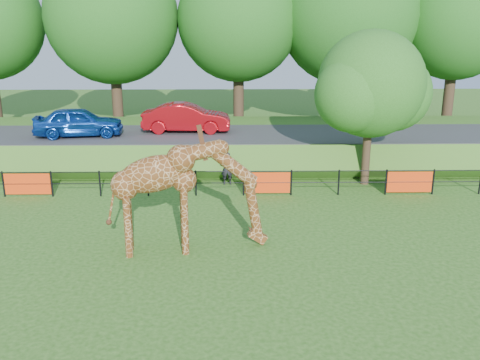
{
  "coord_description": "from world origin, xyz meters",
  "views": [
    {
      "loc": [
        1.47,
        -13.4,
        7.03
      ],
      "look_at": [
        1.77,
        3.53,
        2.0
      ],
      "focal_mm": 40.0,
      "sensor_mm": 36.0,
      "label": 1
    }
  ],
  "objects": [
    {
      "name": "car_blue",
      "position": [
        -6.23,
        13.48,
        2.16
      ],
      "size": [
        4.58,
        2.37,
        1.49
      ],
      "primitive_type": "imported",
      "rotation": [
        0.0,
        0.0,
        1.71
      ],
      "color": "#1548AF",
      "rests_on": "road"
    },
    {
      "name": "bg_tree_line",
      "position": [
        1.89,
        22.0,
        7.19
      ],
      "size": [
        37.3,
        8.8,
        11.82
      ],
      "color": "#312516",
      "rests_on": "ground"
    },
    {
      "name": "tree_east",
      "position": [
        7.6,
        9.63,
        4.28
      ],
      "size": [
        5.4,
        4.71,
        6.76
      ],
      "color": "#312516",
      "rests_on": "ground"
    },
    {
      "name": "embankment",
      "position": [
        0.0,
        15.5,
        0.65
      ],
      "size": [
        40.0,
        9.0,
        1.3
      ],
      "primitive_type": "cube",
      "color": "#255114",
      "rests_on": "ground"
    },
    {
      "name": "ground",
      "position": [
        0.0,
        0.0,
        0.0
      ],
      "size": [
        90.0,
        90.0,
        0.0
      ],
      "primitive_type": "plane",
      "color": "#255114",
      "rests_on": "ground"
    },
    {
      "name": "perimeter_fence",
      "position": [
        0.0,
        8.0,
        0.55
      ],
      "size": [
        28.07,
        0.1,
        1.1
      ],
      "primitive_type": null,
      "color": "black",
      "rests_on": "ground"
    },
    {
      "name": "giraffe",
      "position": [
        0.14,
        2.47,
        1.79
      ],
      "size": [
        5.1,
        1.58,
        3.59
      ],
      "primitive_type": null,
      "rotation": [
        0.0,
        0.0,
        0.13
      ],
      "color": "#5C3113",
      "rests_on": "ground"
    },
    {
      "name": "car_red",
      "position": [
        -0.86,
        14.54,
        2.18
      ],
      "size": [
        4.63,
        1.73,
        1.51
      ],
      "primitive_type": "imported",
      "rotation": [
        0.0,
        0.0,
        1.54
      ],
      "color": "#A20B12",
      "rests_on": "road"
    },
    {
      "name": "road",
      "position": [
        0.0,
        14.0,
        1.36
      ],
      "size": [
        40.0,
        5.0,
        0.12
      ],
      "primitive_type": "cube",
      "color": "#2D2D30",
      "rests_on": "embankment"
    },
    {
      "name": "visitor",
      "position": [
        1.3,
        9.6,
        0.75
      ],
      "size": [
        0.57,
        0.4,
        1.49
      ],
      "primitive_type": "imported",
      "rotation": [
        0.0,
        0.0,
        3.23
      ],
      "color": "black",
      "rests_on": "ground"
    }
  ]
}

